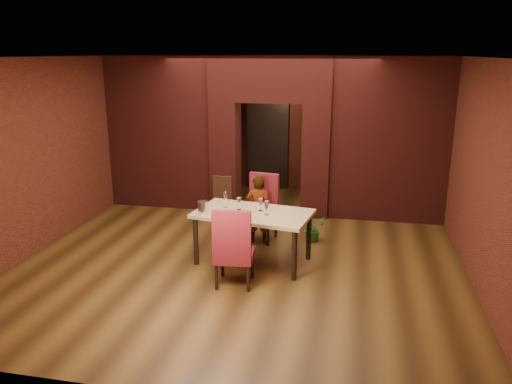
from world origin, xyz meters
The scene contains 25 objects.
floor centered at (0.00, 0.00, 0.00)m, with size 8.00×8.00×0.00m, color #4D3113.
ceiling centered at (0.00, 0.00, 3.20)m, with size 7.00×8.00×0.04m, color silver.
wall_back centered at (0.00, 4.00, 1.60)m, with size 7.00×0.04×3.20m, color maroon.
wall_front centered at (0.00, -4.00, 1.60)m, with size 7.00×0.04×3.20m, color maroon.
wall_left centered at (-3.50, 0.00, 1.60)m, with size 0.04×8.00×3.20m, color maroon.
wall_right centered at (3.50, 0.00, 1.60)m, with size 0.04×8.00×3.20m, color maroon.
pillar_left centered at (-0.95, 2.00, 1.15)m, with size 0.55×0.55×2.30m, color maroon.
pillar_right centered at (0.95, 2.00, 1.15)m, with size 0.55×0.55×2.30m, color maroon.
lintel centered at (0.00, 2.00, 2.75)m, with size 2.45×0.55×0.90m, color maroon.
wing_wall_left centered at (-2.36, 2.00, 1.60)m, with size 2.27×0.35×3.20m, color maroon.
wing_wall_right centered at (2.36, 2.00, 1.60)m, with size 2.27×0.35×3.20m, color maroon.
vent_panel centered at (-0.95, 1.71, 0.55)m, with size 0.40×0.03×0.50m, color #A75730.
rear_door centered at (-0.40, 3.94, 1.05)m, with size 0.90×0.08×2.10m, color black.
rear_door_frame centered at (-0.40, 3.90, 1.05)m, with size 1.02×0.04×2.22m, color black.
dining_table centered at (0.20, -0.63, 0.42)m, with size 1.80×1.01×0.84m, color tan.
chair_far centered at (0.12, 0.34, 0.59)m, with size 0.54×0.54×1.19m, color maroon.
chair_near centered at (0.10, -1.46, 0.60)m, with size 0.54×0.54×1.19m, color maroon.
person_seated centered at (0.11, 0.23, 0.61)m, with size 0.44×0.29×1.22m, color white.
wine_glass_a centered at (-0.05, -0.56, 0.94)m, with size 0.08×0.08×0.20m, color white, non-canonical shape.
wine_glass_b centered at (0.30, -0.54, 0.94)m, with size 0.08×0.08×0.20m, color white, non-canonical shape.
wine_glass_c centered at (0.43, -0.72, 0.95)m, with size 0.09×0.09×0.22m, color silver, non-canonical shape.
tasting_sheet centered at (0.00, -0.80, 0.84)m, with size 0.27×0.20×0.00m, color white.
wine_bucket centered at (-0.55, -0.85, 0.94)m, with size 0.16×0.16×0.20m, color silver.
water_bottle centered at (-0.30, -0.47, 0.98)m, with size 0.06×0.06×0.27m, color white.
potted_plant centered at (1.05, 0.49, 0.23)m, with size 0.42×0.36×0.47m, color #1F5D19.
Camera 1 is at (1.74, -7.94, 3.28)m, focal length 35.00 mm.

